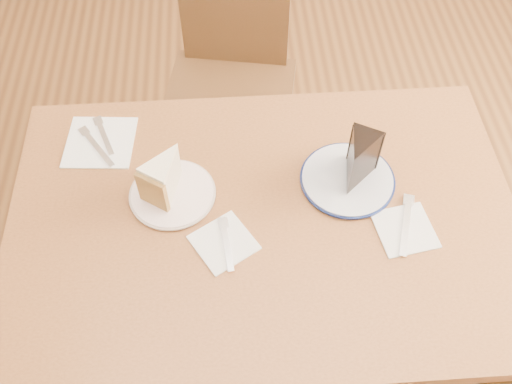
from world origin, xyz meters
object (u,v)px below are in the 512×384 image
(plate_navy, at_px, (347,180))
(chocolate_cake, at_px, (357,163))
(carrot_cake, at_px, (167,175))
(table, at_px, (264,239))
(plate_cream, at_px, (173,194))
(chair_far, at_px, (231,85))

(plate_navy, xyz_separation_m, chocolate_cake, (0.01, -0.00, 0.07))
(carrot_cake, bearing_deg, table, 10.23)
(plate_cream, xyz_separation_m, chocolate_cake, (0.44, 0.01, 0.07))
(chocolate_cake, bearing_deg, carrot_cake, 28.11)
(table, xyz_separation_m, plate_navy, (0.21, 0.09, 0.10))
(chair_far, distance_m, plate_navy, 0.74)
(carrot_cake, distance_m, chocolate_cake, 0.45)
(table, distance_m, carrot_cake, 0.29)
(table, xyz_separation_m, chocolate_cake, (0.23, 0.09, 0.17))
(plate_cream, bearing_deg, plate_navy, 2.02)
(chair_far, bearing_deg, plate_cream, 87.11)
(chocolate_cake, bearing_deg, chair_far, -37.19)
(chair_far, xyz_separation_m, carrot_cake, (-0.16, -0.63, 0.32))
(plate_cream, bearing_deg, table, -20.03)
(chair_far, height_order, plate_navy, chair_far)
(chair_far, distance_m, carrot_cake, 0.73)
(chair_far, distance_m, plate_cream, 0.72)
(chair_far, height_order, carrot_cake, chair_far)
(table, distance_m, plate_navy, 0.25)
(chair_far, height_order, chocolate_cake, chocolate_cake)
(plate_cream, relative_size, plate_navy, 0.89)
(chair_far, xyz_separation_m, plate_cream, (-0.16, -0.65, 0.27))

